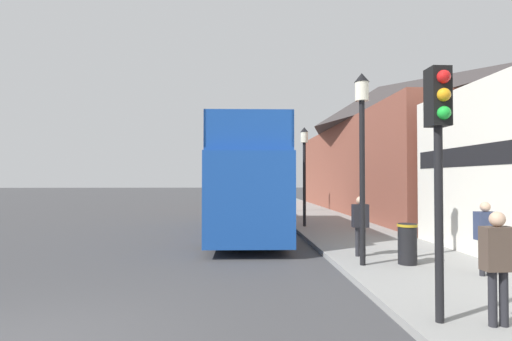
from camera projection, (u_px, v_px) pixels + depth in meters
name	position (u px, v px, depth m)	size (l,w,h in m)	color
ground_plane	(194.00, 212.00, 25.89)	(144.00, 144.00, 0.00)	#3D3D3F
sidewalk	(311.00, 215.00, 23.24)	(3.81, 108.00, 0.14)	gray
brick_terrace_rear	(379.00, 149.00, 25.92)	(6.00, 22.29, 8.19)	brown
tour_bus	(248.00, 186.00, 15.56)	(2.74, 9.58, 4.13)	#19479E
parked_car_ahead_of_bus	(260.00, 205.00, 22.37)	(1.92, 3.98, 1.55)	navy
pedestrian_nearest	(498.00, 257.00, 5.55)	(0.42, 0.23, 1.59)	#232328
pedestrian_second	(485.00, 231.00, 8.43)	(0.41, 0.22, 1.56)	#232328
pedestrian_third	(360.00, 220.00, 10.55)	(0.41, 0.23, 1.58)	#232328
traffic_signal	(439.00, 135.00, 5.72)	(0.28, 0.42, 3.65)	black
lamp_post_nearest	(362.00, 132.00, 9.51)	(0.35, 0.35, 4.58)	black
lamp_post_second	(304.00, 157.00, 17.22)	(0.35, 0.35, 4.28)	black
lamp_post_third	(284.00, 162.00, 24.94)	(0.35, 0.35, 4.47)	black
litter_bin	(407.00, 243.00, 9.56)	(0.48, 0.48, 0.97)	black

